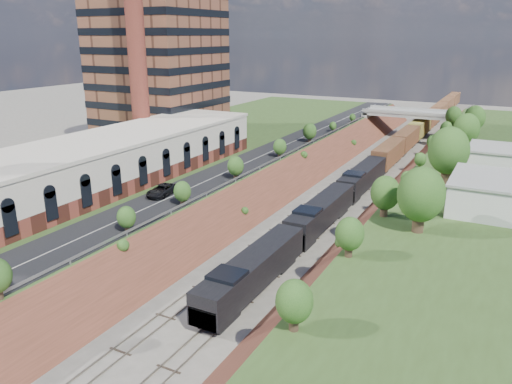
# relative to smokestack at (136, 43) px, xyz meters

# --- Properties ---
(platform_left) EXTENTS (44.00, 180.00, 5.00)m
(platform_left) POSITION_rel_smokestack_xyz_m (3.00, 4.00, -22.50)
(platform_left) COLOR #354D1F
(platform_left) RESTS_ON ground
(embankment_left) EXTENTS (10.00, 180.00, 10.00)m
(embankment_left) POSITION_rel_smokestack_xyz_m (25.00, 4.00, -25.00)
(embankment_left) COLOR brown
(embankment_left) RESTS_ON ground
(embankment_right) EXTENTS (10.00, 180.00, 10.00)m
(embankment_right) POSITION_rel_smokestack_xyz_m (47.00, 4.00, -25.00)
(embankment_right) COLOR brown
(embankment_right) RESTS_ON ground
(rail_left_track) EXTENTS (1.58, 180.00, 0.18)m
(rail_left_track) POSITION_rel_smokestack_xyz_m (33.40, 4.00, -24.91)
(rail_left_track) COLOR gray
(rail_left_track) RESTS_ON ground
(rail_right_track) EXTENTS (1.58, 180.00, 0.18)m
(rail_right_track) POSITION_rel_smokestack_xyz_m (38.60, 4.00, -24.91)
(rail_right_track) COLOR gray
(rail_right_track) RESTS_ON ground
(road) EXTENTS (8.00, 180.00, 0.10)m
(road) POSITION_rel_smokestack_xyz_m (20.50, 4.00, -19.95)
(road) COLOR black
(road) RESTS_ON platform_left
(guardrail) EXTENTS (0.10, 171.00, 0.70)m
(guardrail) POSITION_rel_smokestack_xyz_m (24.60, 3.80, -19.45)
(guardrail) COLOR #99999E
(guardrail) RESTS_ON platform_left
(commercial_building) EXTENTS (14.30, 62.30, 7.00)m
(commercial_building) POSITION_rel_smokestack_xyz_m (8.00, -18.00, -16.49)
(commercial_building) COLOR brown
(commercial_building) RESTS_ON platform_left
(highrise_tower) EXTENTS (22.00, 22.00, 53.90)m
(highrise_tower) POSITION_rel_smokestack_xyz_m (-8.00, 16.00, 7.88)
(highrise_tower) COLOR brown
(highrise_tower) RESTS_ON platform_left
(smokestack) EXTENTS (3.20, 3.20, 40.00)m
(smokestack) POSITION_rel_smokestack_xyz_m (0.00, 0.00, 0.00)
(smokestack) COLOR brown
(smokestack) RESTS_ON platform_left
(overpass) EXTENTS (24.50, 8.30, 7.40)m
(overpass) POSITION_rel_smokestack_xyz_m (36.00, 66.00, -20.08)
(overpass) COLOR gray
(overpass) RESTS_ON ground
(white_building_near) EXTENTS (9.00, 12.00, 4.00)m
(white_building_near) POSITION_rel_smokestack_xyz_m (59.50, -4.00, -18.00)
(white_building_near) COLOR silver
(white_building_near) RESTS_ON platform_right
(white_building_far) EXTENTS (8.00, 10.00, 3.60)m
(white_building_far) POSITION_rel_smokestack_xyz_m (59.00, 18.00, -18.20)
(white_building_far) COLOR silver
(white_building_far) RESTS_ON platform_right
(tree_right_large) EXTENTS (5.25, 5.25, 7.61)m
(tree_right_large) POSITION_rel_smokestack_xyz_m (53.00, -16.00, -15.62)
(tree_right_large) COLOR #473323
(tree_right_large) RESTS_ON platform_right
(tree_left_crest) EXTENTS (2.45, 2.45, 3.55)m
(tree_left_crest) POSITION_rel_smokestack_xyz_m (24.20, -36.00, -17.96)
(tree_left_crest) COLOR #473323
(tree_left_crest) RESTS_ON platform_left
(freight_train) EXTENTS (3.27, 183.50, 4.83)m
(freight_train) POSITION_rel_smokestack_xyz_m (38.60, 55.96, -22.24)
(freight_train) COLOR black
(freight_train) RESTS_ON ground
(suv) EXTENTS (3.14, 5.71, 1.51)m
(suv) POSITION_rel_smokestack_xyz_m (19.00, -18.93, -19.14)
(suv) COLOR black
(suv) RESTS_ON road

